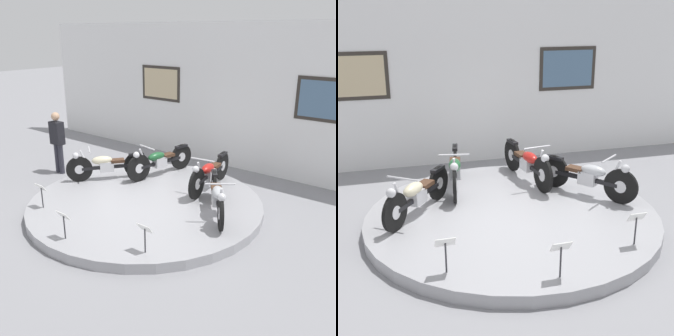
{
  "view_description": "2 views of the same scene",
  "coord_description": "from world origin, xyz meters",
  "views": [
    {
      "loc": [
        5.06,
        -5.65,
        3.55
      ],
      "look_at": [
        0.28,
        0.4,
        0.85
      ],
      "focal_mm": 42.0,
      "sensor_mm": 36.0,
      "label": 1
    },
    {
      "loc": [
        -2.1,
        -6.85,
        3.43
      ],
      "look_at": [
        -0.02,
        0.31,
        0.87
      ],
      "focal_mm": 50.0,
      "sensor_mm": 36.0,
      "label": 2
    }
  ],
  "objects": [
    {
      "name": "info_placard_front_centre",
      "position": [
        0.0,
        -2.08,
        0.56
      ],
      "size": [
        0.26,
        0.11,
        0.51
      ],
      "color": "#333338",
      "rests_on": "display_platform"
    },
    {
      "name": "motorcycle_red",
      "position": [
        0.72,
        1.34,
        0.59
      ],
      "size": [
        0.54,
        2.01,
        0.81
      ],
      "color": "black",
      "rests_on": "display_platform"
    },
    {
      "name": "info_placard_front_left",
      "position": [
        -1.37,
        -1.56,
        0.56
      ],
      "size": [
        0.26,
        0.11,
        0.51
      ],
      "color": "#333338",
      "rests_on": "display_platform"
    },
    {
      "name": "motorcycle_silver",
      "position": [
        1.53,
        0.34,
        0.57
      ],
      "size": [
        1.23,
        1.61,
        0.79
      ],
      "color": "black",
      "rests_on": "display_platform"
    },
    {
      "name": "motorcycle_green",
      "position": [
        -0.72,
        1.34,
        0.58
      ],
      "size": [
        0.56,
        1.97,
        0.8
      ],
      "color": "black",
      "rests_on": "display_platform"
    },
    {
      "name": "motorcycle_cream",
      "position": [
        -1.53,
        0.34,
        0.56
      ],
      "size": [
        1.23,
        1.59,
        0.78
      ],
      "color": "black",
      "rests_on": "display_platform"
    },
    {
      "name": "visitor_standing",
      "position": [
        -3.23,
        0.25,
        0.91
      ],
      "size": [
        0.36,
        0.22,
        1.61
      ],
      "color": "#2D2D38",
      "rests_on": "ground_plane"
    },
    {
      "name": "ground_plane",
      "position": [
        0.0,
        0.0,
        0.0
      ],
      "size": [
        60.0,
        60.0,
        0.0
      ],
      "primitive_type": "plane",
      "color": "gray"
    },
    {
      "name": "back_wall",
      "position": [
        0.0,
        3.56,
        1.89
      ],
      "size": [
        14.0,
        0.22,
        3.78
      ],
      "color": "white",
      "rests_on": "ground_plane"
    },
    {
      "name": "info_placard_front_right",
      "position": [
        1.37,
        -1.56,
        0.56
      ],
      "size": [
        0.26,
        0.11,
        0.51
      ],
      "color": "#333338",
      "rests_on": "display_platform"
    },
    {
      "name": "display_platform",
      "position": [
        0.0,
        0.0,
        0.09
      ],
      "size": [
        4.85,
        4.85,
        0.19
      ],
      "primitive_type": "cylinder",
      "color": "#99999E",
      "rests_on": "ground_plane"
    }
  ]
}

